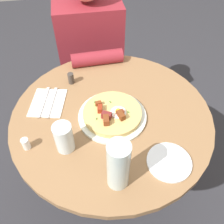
{
  "coord_description": "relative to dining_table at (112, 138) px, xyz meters",
  "views": [
    {
      "loc": [
        0.11,
        0.66,
        1.5
      ],
      "look_at": [
        -0.0,
        0.01,
        0.76
      ],
      "focal_mm": 38.63,
      "sensor_mm": 36.0,
      "label": 1
    }
  ],
  "objects": [
    {
      "name": "salt_shaker",
      "position": [
        0.34,
        0.11,
        0.2
      ],
      "size": [
        0.03,
        0.03,
        0.05
      ],
      "primitive_type": "cylinder",
      "color": "white",
      "rests_on": "dining_table"
    },
    {
      "name": "ground_plane",
      "position": [
        0.0,
        0.0,
        -0.57
      ],
      "size": [
        6.0,
        6.0,
        0.0
      ],
      "primitive_type": "plane",
      "color": "#2D2D33"
    },
    {
      "name": "knife",
      "position": [
        0.24,
        -0.1,
        0.18
      ],
      "size": [
        0.05,
        0.18,
        0.0
      ],
      "primitive_type": "cube",
      "rotation": [
        0.0,
        0.0,
        1.35
      ],
      "color": "silver",
      "rests_on": "napkin"
    },
    {
      "name": "dining_table",
      "position": [
        0.0,
        0.0,
        0.0
      ],
      "size": [
        0.84,
        0.84,
        0.74
      ],
      "color": "olive",
      "rests_on": "ground_plane"
    },
    {
      "name": "breakfast_pizza",
      "position": [
        -0.0,
        0.02,
        0.2
      ],
      "size": [
        0.24,
        0.24,
        0.05
      ],
      "color": "tan",
      "rests_on": "pizza_plate"
    },
    {
      "name": "water_glass",
      "position": [
        0.19,
        0.14,
        0.24
      ],
      "size": [
        0.07,
        0.07,
        0.12
      ],
      "primitive_type": "cylinder",
      "color": "silver",
      "rests_on": "dining_table"
    },
    {
      "name": "water_bottle",
      "position": [
        0.03,
        0.3,
        0.28
      ],
      "size": [
        0.07,
        0.07,
        0.2
      ],
      "primitive_type": "cylinder",
      "color": "silver",
      "rests_on": "dining_table"
    },
    {
      "name": "fork",
      "position": [
        0.28,
        -0.11,
        0.18
      ],
      "size": [
        0.05,
        0.18,
        0.0
      ],
      "primitive_type": "cube",
      "rotation": [
        0.0,
        0.0,
        1.35
      ],
      "color": "silver",
      "rests_on": "napkin"
    },
    {
      "name": "person_seated",
      "position": [
        0.02,
        -0.63,
        -0.06
      ],
      "size": [
        0.38,
        0.46,
        1.14
      ],
      "color": "#2D2D33",
      "rests_on": "ground_plane"
    },
    {
      "name": "pizza_plate",
      "position": [
        -0.0,
        0.02,
        0.18
      ],
      "size": [
        0.28,
        0.28,
        0.01
      ],
      "primitive_type": "cylinder",
      "color": "silver",
      "rests_on": "dining_table"
    },
    {
      "name": "bread_plate",
      "position": [
        -0.16,
        0.26,
        0.18
      ],
      "size": [
        0.16,
        0.16,
        0.01
      ],
      "primitive_type": "cylinder",
      "color": "white",
      "rests_on": "dining_table"
    },
    {
      "name": "napkin",
      "position": [
        0.26,
        -0.11,
        0.18
      ],
      "size": [
        0.17,
        0.2,
        0.0
      ],
      "primitive_type": "cube",
      "rotation": [
        0.0,
        0.0,
        1.35
      ],
      "color": "white",
      "rests_on": "dining_table"
    },
    {
      "name": "pepper_shaker",
      "position": [
        0.15,
        -0.22,
        0.2
      ],
      "size": [
        0.03,
        0.03,
        0.05
      ],
      "primitive_type": "cylinder",
      "color": "#3F3833",
      "rests_on": "dining_table"
    }
  ]
}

